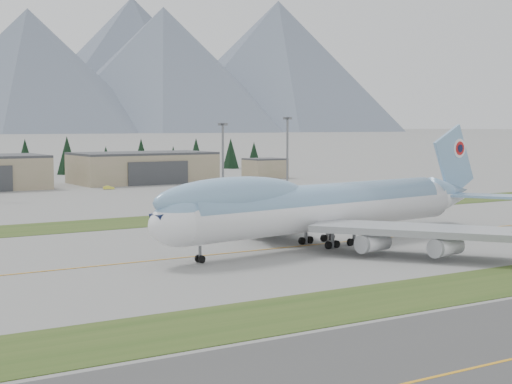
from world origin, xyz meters
TOP-DOWN VIEW (x-y plane):
  - ground at (0.00, 0.00)m, footprint 7000.00×7000.00m
  - grass_strip_near at (0.00, -38.00)m, footprint 400.00×14.00m
  - grass_strip_far at (0.00, 45.00)m, footprint 400.00×18.00m
  - taxiway_line_main at (0.00, 0.00)m, footprint 400.00×0.40m
  - boeing_747_freighter at (11.69, -1.50)m, footprint 77.83×66.22m
  - hangar_right at (45.00, 149.90)m, footprint 48.00×26.60m
  - control_shed at (95.00, 148.00)m, footprint 14.00×12.00m
  - floodlight_masts at (5.88, 108.86)m, footprint 170.88×9.05m
  - service_vehicle_b at (23.69, 127.88)m, footprint 3.83×2.37m
  - service_vehicle_c at (56.00, 140.00)m, footprint 2.13×4.21m

SIDE VIEW (x-z plane):
  - ground at x=0.00m, z-range 0.00..0.00m
  - grass_strip_near at x=0.00m, z-range -0.04..0.04m
  - grass_strip_far at x=0.00m, z-range -0.04..0.04m
  - taxiway_line_main at x=0.00m, z-range -0.01..0.01m
  - service_vehicle_b at x=23.69m, z-range -0.60..0.60m
  - service_vehicle_c at x=56.00m, z-range -0.59..0.59m
  - control_shed at x=95.00m, z-range 0.00..7.60m
  - hangar_right at x=45.00m, z-range -0.01..10.79m
  - boeing_747_freighter at x=11.69m, z-range -3.48..16.94m
  - floodlight_masts at x=5.88m, z-range 3.95..26.90m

